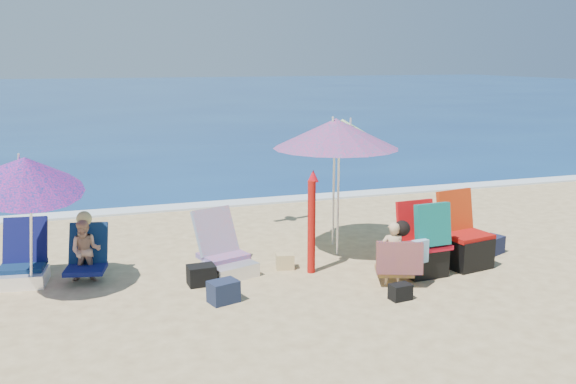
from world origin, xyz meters
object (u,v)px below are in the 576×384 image
object	(u,v)px
chair_navy	(24,266)
camp_chair_right	(423,248)
umbrella_blue	(25,173)
person_left	(86,250)
chair_rainbow	(225,257)
person_center	(396,255)
camp_chair_left	(465,244)
furled_umbrella	(312,217)
umbrella_striped	(343,134)
umbrella_turquoise	(336,133)

from	to	relation	value
chair_navy	camp_chair_right	bearing A→B (deg)	-15.39
chair_navy	umbrella_blue	bearing A→B (deg)	-74.79
umbrella_blue	person_left	world-z (taller)	umbrella_blue
chair_rainbow	person_left	xyz separation A→B (m)	(-1.76, 0.27, 0.19)
camp_chair_right	person_center	xyz separation A→B (m)	(-0.54, -0.24, 0.04)
umbrella_blue	camp_chair_left	bearing A→B (deg)	-6.53
furled_umbrella	umbrella_blue	bearing A→B (deg)	176.53
furled_umbrella	person_center	bearing A→B (deg)	-44.42
umbrella_striped	chair_rainbow	bearing A→B (deg)	-162.31
chair_rainbow	person_left	bearing A→B (deg)	171.24
person_center	camp_chair_left	bearing A→B (deg)	16.83
furled_umbrella	camp_chair_right	bearing A→B (deg)	-22.71
furled_umbrella	chair_navy	xyz separation A→B (m)	(-3.64, 0.81, -0.55)
camp_chair_left	person_left	bearing A→B (deg)	168.16
camp_chair_right	person_center	bearing A→B (deg)	-155.90
umbrella_turquoise	person_center	distance (m)	1.97
camp_chair_left	camp_chair_right	distance (m)	0.75
umbrella_blue	camp_chair_left	world-z (taller)	umbrella_blue
camp_chair_right	person_left	xyz separation A→B (m)	(-4.23, 1.18, 0.04)
umbrella_blue	umbrella_striped	bearing A→B (deg)	9.86
umbrella_striped	umbrella_blue	xyz separation A→B (m)	(-4.31, -0.75, -0.21)
umbrella_striped	camp_chair_left	distance (m)	2.35
umbrella_striped	camp_chair_right	world-z (taller)	umbrella_striped
umbrella_striped	furled_umbrella	world-z (taller)	umbrella_striped
umbrella_turquoise	camp_chair_right	size ratio (longest dim) A/B	2.18
chair_rainbow	camp_chair_left	size ratio (longest dim) A/B	0.95
furled_umbrella	person_left	distance (m)	2.95
person_center	person_left	size ratio (longest dim) A/B	0.93
furled_umbrella	person_center	xyz separation A→B (m)	(0.83, -0.81, -0.36)
chair_navy	camp_chair_right	world-z (taller)	camp_chair_right
chair_rainbow	person_left	world-z (taller)	person_left
umbrella_blue	chair_rainbow	bearing A→B (deg)	3.16
umbrella_blue	chair_navy	bearing A→B (deg)	105.21
umbrella_turquoise	person_left	world-z (taller)	umbrella_turquoise
chair_navy	person_center	distance (m)	4.75
umbrella_blue	person_center	world-z (taller)	umbrella_blue
umbrella_striped	umbrella_blue	size ratio (longest dim) A/B	1.07
camp_chair_right	person_left	distance (m)	4.39
umbrella_striped	person_center	xyz separation A→B (m)	(-0.01, -1.77, -1.32)
chair_navy	camp_chair_left	world-z (taller)	camp_chair_left
chair_navy	umbrella_striped	bearing A→B (deg)	1.98
umbrella_striped	camp_chair_left	bearing A→B (deg)	-47.75
umbrella_blue	camp_chair_left	distance (m)	5.74
umbrella_blue	chair_navy	world-z (taller)	umbrella_blue
furled_umbrella	person_left	world-z (taller)	furled_umbrella
umbrella_turquoise	person_left	size ratio (longest dim) A/B	2.45
umbrella_striped	person_left	world-z (taller)	umbrella_striped
chair_rainbow	camp_chair_right	world-z (taller)	camp_chair_right
chair_navy	chair_rainbow	bearing A→B (deg)	-10.39
umbrella_turquoise	camp_chair_left	size ratio (longest dim) A/B	2.13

